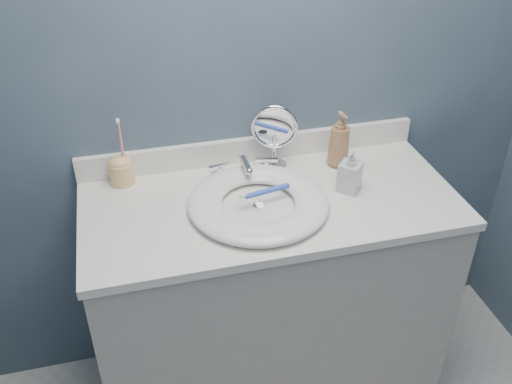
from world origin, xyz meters
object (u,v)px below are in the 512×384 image
object	(u,v)px
toothbrush_holder	(121,169)
soap_bottle_clear	(350,170)
makeup_mirror	(274,134)
soap_bottle_amber	(340,139)

from	to	relation	value
toothbrush_holder	soap_bottle_clear	bearing A→B (deg)	-17.53
makeup_mirror	toothbrush_holder	distance (m)	0.53
soap_bottle_clear	toothbrush_holder	distance (m)	0.76
makeup_mirror	toothbrush_holder	xyz separation A→B (m)	(-0.52, 0.03, -0.08)
makeup_mirror	soap_bottle_amber	xyz separation A→B (m)	(0.22, -0.04, -0.03)
makeup_mirror	soap_bottle_amber	size ratio (longest dim) A/B	1.18
makeup_mirror	soap_bottle_clear	distance (m)	0.29
soap_bottle_amber	toothbrush_holder	distance (m)	0.75
soap_bottle_clear	toothbrush_holder	size ratio (longest dim) A/B	0.63
makeup_mirror	soap_bottle_clear	size ratio (longest dim) A/B	1.59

